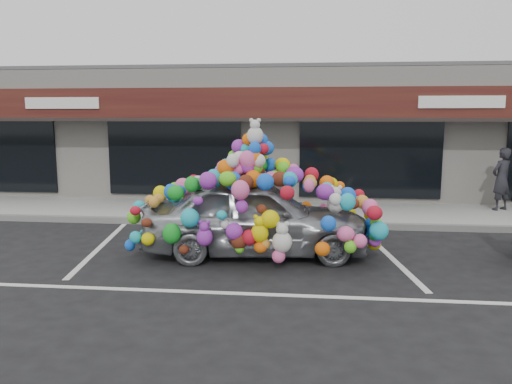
# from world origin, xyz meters

# --- Properties ---
(ground) EXTENTS (90.00, 90.00, 0.00)m
(ground) POSITION_xyz_m (0.00, 0.00, 0.00)
(ground) COLOR black
(ground) RESTS_ON ground
(shop_building) EXTENTS (24.00, 7.20, 4.31)m
(shop_building) POSITION_xyz_m (0.00, 8.44, 2.16)
(shop_building) COLOR silver
(shop_building) RESTS_ON ground
(sidewalk) EXTENTS (26.00, 3.00, 0.15)m
(sidewalk) POSITION_xyz_m (0.00, 4.00, 0.07)
(sidewalk) COLOR #9C9C97
(sidewalk) RESTS_ON ground
(kerb) EXTENTS (26.00, 0.18, 0.16)m
(kerb) POSITION_xyz_m (0.00, 2.50, 0.07)
(kerb) COLOR slate
(kerb) RESTS_ON ground
(parking_stripe_left) EXTENTS (0.73, 4.37, 0.01)m
(parking_stripe_left) POSITION_xyz_m (-3.20, 0.20, 0.00)
(parking_stripe_left) COLOR silver
(parking_stripe_left) RESTS_ON ground
(parking_stripe_mid) EXTENTS (0.73, 4.37, 0.01)m
(parking_stripe_mid) POSITION_xyz_m (2.80, 0.20, 0.00)
(parking_stripe_mid) COLOR silver
(parking_stripe_mid) RESTS_ON ground
(lane_line) EXTENTS (14.00, 0.12, 0.01)m
(lane_line) POSITION_xyz_m (2.00, -2.30, 0.00)
(lane_line) COLOR silver
(lane_line) RESTS_ON ground
(toy_car) EXTENTS (3.22, 4.91, 2.77)m
(toy_car) POSITION_xyz_m (0.16, -0.04, 0.94)
(toy_car) COLOR silver
(toy_car) RESTS_ON ground
(pedestrian_a) EXTENTS (0.76, 0.69, 1.74)m
(pedestrian_a) POSITION_xyz_m (6.51, 4.63, 1.02)
(pedestrian_a) COLOR black
(pedestrian_a) RESTS_ON sidewalk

